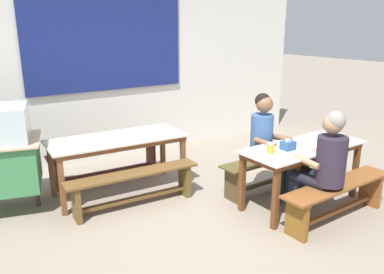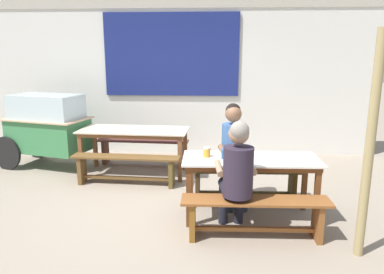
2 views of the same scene
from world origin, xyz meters
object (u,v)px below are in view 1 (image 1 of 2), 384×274
at_px(bench_near_back, 269,169).
at_px(bench_near_front, 338,195).
at_px(dining_table_near, 303,152).
at_px(condiment_jar, 271,148).
at_px(person_right_near_table, 266,140).
at_px(bench_far_front, 134,184).
at_px(tissue_box, 288,145).
at_px(dining_table_far, 117,143).
at_px(bench_far_back, 106,159).
at_px(person_near_front, 324,161).

relative_size(bench_near_back, bench_near_front, 0.96).
distance_m(dining_table_near, condiment_jar, 0.54).
bearing_deg(person_right_near_table, condiment_jar, -129.13).
xyz_separation_m(dining_table_near, bench_near_front, (0.01, -0.52, -0.36)).
distance_m(bench_far_front, tissue_box, 1.87).
xyz_separation_m(dining_table_far, bench_far_back, (0.03, 0.52, -0.38)).
height_order(bench_far_back, condiment_jar, condiment_jar).
height_order(dining_table_near, bench_near_back, dining_table_near).
bearing_deg(bench_far_front, bench_far_back, 86.87).
bearing_deg(tissue_box, person_near_front, -79.53).
distance_m(person_near_front, tissue_box, 0.46).
xyz_separation_m(bench_near_back, tissue_box, (-0.26, -0.52, 0.51)).
distance_m(dining_table_near, bench_far_front, 2.06).
distance_m(bench_far_back, person_near_front, 2.96).
xyz_separation_m(dining_table_far, person_right_near_table, (1.54, -1.10, 0.07)).
bearing_deg(condiment_jar, tissue_box, -6.57).
bearing_deg(bench_near_front, bench_far_back, 123.36).
height_order(person_near_front, condiment_jar, person_near_front).
height_order(bench_far_front, condiment_jar, condiment_jar).
xyz_separation_m(dining_table_far, bench_near_front, (1.73, -2.06, -0.37)).
bearing_deg(person_right_near_table, dining_table_near, -67.54).
height_order(dining_table_far, person_right_near_table, person_right_near_table).
relative_size(bench_near_back, person_right_near_table, 1.14).
bearing_deg(bench_near_back, tissue_box, -116.36).
height_order(tissue_box, condiment_jar, tissue_box).
bearing_deg(tissue_box, bench_near_front, -61.25).
bearing_deg(bench_near_front, condiment_jar, 134.18).
distance_m(bench_far_back, person_right_near_table, 2.26).
relative_size(bench_far_front, bench_near_back, 1.08).
bearing_deg(person_right_near_table, bench_near_front, -78.55).
distance_m(bench_far_front, condiment_jar, 1.66).
bearing_deg(bench_near_back, person_right_near_table, -154.56).
bearing_deg(person_near_front, person_right_near_table, 89.57).
height_order(dining_table_near, bench_near_front, dining_table_near).
bearing_deg(dining_table_near, bench_far_back, 129.29).
bearing_deg(dining_table_near, tissue_box, -179.52).
bearing_deg(dining_table_far, dining_table_near, -41.97).
relative_size(bench_near_front, tissue_box, 10.81).
height_order(bench_far_front, person_right_near_table, person_right_near_table).
xyz_separation_m(dining_table_near, bench_far_back, (-1.69, 2.06, -0.37)).
distance_m(bench_near_back, condiment_jar, 0.87).
bearing_deg(person_near_front, bench_far_back, 120.81).
distance_m(dining_table_far, condiment_jar, 1.94).
distance_m(bench_near_front, person_near_front, 0.48).
xyz_separation_m(bench_far_front, person_near_front, (1.56, -1.48, 0.43)).
bearing_deg(dining_table_far, person_right_near_table, -35.73).
height_order(bench_near_back, tissue_box, tissue_box).
distance_m(bench_far_front, bench_near_front, 2.34).
height_order(bench_far_back, person_near_front, person_near_front).
distance_m(dining_table_far, bench_far_back, 0.64).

